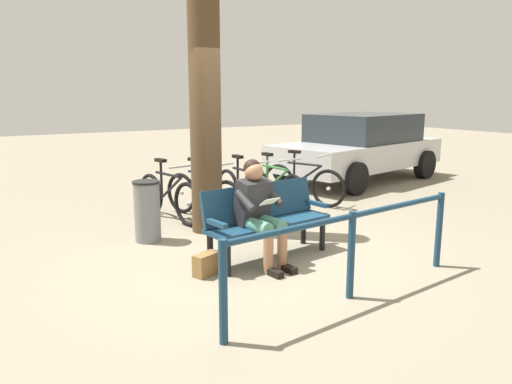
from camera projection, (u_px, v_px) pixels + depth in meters
name	position (u px, v px, depth m)	size (l,w,h in m)	color
ground_plane	(257.00, 257.00, 5.86)	(40.00, 40.00, 0.00)	gray
bench	(265.00, 215.00, 5.78)	(1.65, 0.67, 0.87)	navy
person_reading	(258.00, 208.00, 5.49)	(0.52, 0.80, 1.20)	#262628
handbag	(206.00, 264.00, 5.26)	(0.30, 0.14, 0.24)	olive
tree_trunk	(205.00, 89.00, 6.60)	(0.43, 0.43, 3.95)	#4C3823
litter_bin	(147.00, 211.00, 6.42)	(0.36, 0.36, 0.81)	slate
bicycle_blue	(303.00, 184.00, 8.62)	(0.72, 1.58, 0.94)	black
bicycle_silver	(274.00, 188.00, 8.23)	(0.48, 1.68, 0.94)	black
bicycle_black	(244.00, 192.00, 7.93)	(0.48, 1.68, 0.94)	black
bicycle_red	(203.00, 195.00, 7.63)	(0.67, 1.61, 0.94)	black
bicycle_orange	(168.00, 197.00, 7.50)	(0.51, 1.66, 0.94)	black
railing_fence	(352.00, 239.00, 4.58)	(2.94, 0.36, 0.85)	navy
parked_car	(360.00, 146.00, 10.89)	(4.48, 2.68, 1.47)	silver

